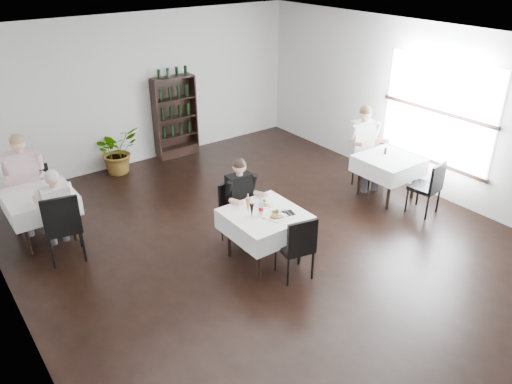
{
  "coord_description": "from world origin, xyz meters",
  "views": [
    {
      "loc": [
        -4.03,
        -4.87,
        4.18
      ],
      "look_at": [
        -0.3,
        0.2,
        1.02
      ],
      "focal_mm": 35.0,
      "sensor_mm": 36.0,
      "label": 1
    }
  ],
  "objects_px": {
    "wine_shelf": "(175,118)",
    "potted_tree": "(117,151)",
    "diner_main": "(242,195)",
    "main_table": "(264,222)"
  },
  "relations": [
    {
      "from": "wine_shelf",
      "to": "potted_tree",
      "type": "relative_size",
      "value": 1.88
    },
    {
      "from": "wine_shelf",
      "to": "diner_main",
      "type": "bearing_deg",
      "value": -103.17
    },
    {
      "from": "main_table",
      "to": "potted_tree",
      "type": "bearing_deg",
      "value": 96.75
    },
    {
      "from": "wine_shelf",
      "to": "main_table",
      "type": "bearing_deg",
      "value": -101.78
    },
    {
      "from": "diner_main",
      "to": "wine_shelf",
      "type": "bearing_deg",
      "value": 76.83
    },
    {
      "from": "wine_shelf",
      "to": "diner_main",
      "type": "height_order",
      "value": "wine_shelf"
    },
    {
      "from": "main_table",
      "to": "wine_shelf",
      "type": "bearing_deg",
      "value": 78.22
    },
    {
      "from": "wine_shelf",
      "to": "main_table",
      "type": "relative_size",
      "value": 1.7
    },
    {
      "from": "wine_shelf",
      "to": "main_table",
      "type": "distance_m",
      "value": 4.41
    },
    {
      "from": "wine_shelf",
      "to": "potted_tree",
      "type": "distance_m",
      "value": 1.45
    }
  ]
}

